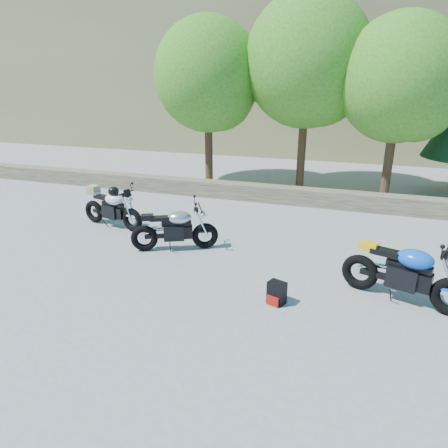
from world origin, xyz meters
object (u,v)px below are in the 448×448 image
at_px(white_bike, 112,207).
at_px(backpack, 277,293).
at_px(blue_bike, 406,274).
at_px(silver_bike, 175,229).

height_order(white_bike, backpack, white_bike).
bearing_deg(blue_bike, backpack, -141.16).
xyz_separation_m(white_bike, blue_bike, (6.82, -1.65, -0.01)).
height_order(silver_bike, backpack, silver_bike).
xyz_separation_m(silver_bike, backpack, (2.61, -1.56, -0.29)).
bearing_deg(blue_bike, silver_bike, -171.55).
relative_size(white_bike, backpack, 4.97).
bearing_deg(backpack, white_bike, 172.78).
bearing_deg(silver_bike, white_bike, 133.38).
relative_size(silver_bike, backpack, 4.63).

